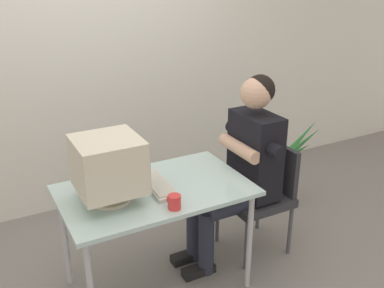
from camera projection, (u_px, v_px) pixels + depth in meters
name	position (u px, v px, depth m)	size (l,w,h in m)	color
ground_plane	(158.00, 283.00, 3.02)	(12.00, 12.00, 0.00)	gray
wall_back	(118.00, 33.00, 3.73)	(8.00, 0.10, 3.00)	silver
desk	(155.00, 197.00, 2.76)	(1.18, 0.72, 0.74)	#B7B7BC
crt_monitor	(109.00, 165.00, 2.52)	(0.38, 0.37, 0.39)	beige
keyboard	(157.00, 185.00, 2.75)	(0.16, 0.42, 0.03)	silver
office_chair	(262.00, 190.00, 3.26)	(0.45, 0.45, 0.83)	#4C4C51
person_seated	(243.00, 162.00, 3.08)	(0.74, 0.60, 1.37)	black
potted_plant	(279.00, 170.00, 3.95)	(0.76, 0.78, 0.81)	silver
desk_mug	(174.00, 202.00, 2.50)	(0.08, 0.09, 0.08)	red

